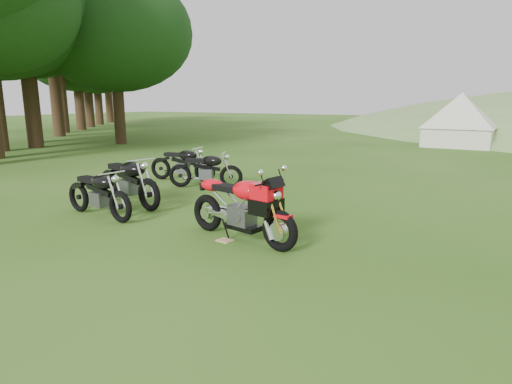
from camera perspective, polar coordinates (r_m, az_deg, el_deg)
The scene contains 9 objects.
ground at distance 6.14m, azimuth -4.91°, elevation -9.04°, with size 120.00×120.00×0.00m, color #245111.
treeline at distance 30.59m, azimuth -19.59°, elevation 7.29°, with size 28.00×32.00×14.00m, color black, non-canonical shape.
sport_motorcycle at distance 6.79m, azimuth -2.03°, elevation -1.34°, with size 2.11×0.53×1.26m, color red, non-canonical shape.
plywood_board at distance 6.92m, azimuth -4.15°, elevation -6.45°, with size 0.24×0.19×0.02m, color tan.
vintage_moto_a at distance 8.71m, azimuth -20.33°, elevation -0.01°, with size 1.88×0.44×0.99m, color black, non-canonical shape.
vintage_moto_b at distance 11.02m, azimuth -6.78°, elevation 3.07°, with size 1.87×0.43×0.98m, color black, non-canonical shape.
vintage_moto_c at distance 9.47m, azimuth -16.74°, elevation 1.58°, with size 2.14×0.49×1.12m, color black, non-canonical shape.
vintage_moto_d at distance 12.05m, azimuth -9.83°, elevation 3.83°, with size 1.94×0.45×1.02m, color black, non-canonical shape.
tent_left at distance 23.29m, azimuth 25.55°, elevation 8.73°, with size 3.00×3.00×2.60m, color beige, non-canonical shape.
Camera 1 is at (3.33, -4.66, 2.21)m, focal length 30.00 mm.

